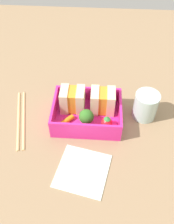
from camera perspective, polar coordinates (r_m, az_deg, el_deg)
The scene contains 11 objects.
ground_plane at distance 64.53cm, azimuth -0.00°, elevation -2.17°, with size 120.00×120.00×2.00cm, color #8B6F50.
bento_tray at distance 63.30cm, azimuth -0.00°, elevation -1.25°, with size 16.79×12.67×1.20cm, color #E12484.
bento_rim at distance 61.28cm, azimuth -0.00°, elevation 0.35°, with size 16.79×12.67×4.12cm.
sandwich_left at distance 62.42cm, azimuth -3.29°, elevation 2.85°, with size 5.92×4.89×6.28cm.
sandwich_center_left at distance 62.10cm, azimuth 3.60°, elevation 2.52°, with size 5.92×4.89×6.28cm.
carrot_stick_far_left at distance 61.10cm, azimuth -4.94°, elevation -2.17°, with size 1.25×1.25×4.73cm, color orange.
broccoli_floret at distance 59.35cm, azimuth 0.14°, elevation -1.12°, with size 3.62×3.62×4.38cm.
strawberry_far_left at distance 59.81cm, azimuth 4.56°, elevation -2.38°, with size 2.69×2.69×3.29cm.
chopstick_pair at distance 65.64cm, azimuth -14.85°, elevation -1.39°, with size 6.24×19.18×0.70cm.
drinking_glass at distance 63.63cm, azimuth 13.25°, elevation 1.45°, with size 5.98×5.98×7.19cm, color silver.
folded_napkin at distance 55.39cm, azimuth -0.85°, elevation -13.22°, with size 10.76×10.84×0.40cm, color silver.
Camera 1 is at (2.67, -40.60, 49.08)cm, focal length 40.00 mm.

